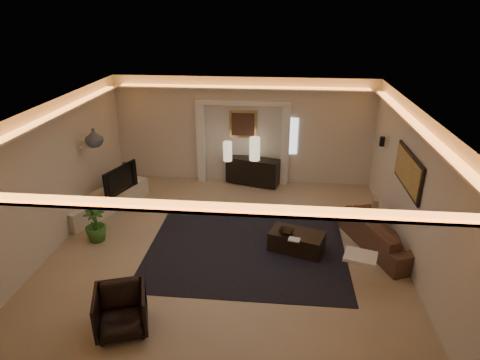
# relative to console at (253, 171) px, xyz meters

# --- Properties ---
(floor) EXTENTS (7.00, 7.00, 0.00)m
(floor) POSITION_rel_console_xyz_m (-0.29, -3.25, -0.40)
(floor) COLOR tan
(floor) RESTS_ON ground
(ceiling) EXTENTS (7.00, 7.00, 0.00)m
(ceiling) POSITION_rel_console_xyz_m (-0.29, -3.25, 2.50)
(ceiling) COLOR white
(ceiling) RESTS_ON ground
(wall_back) EXTENTS (7.00, 0.00, 7.00)m
(wall_back) POSITION_rel_console_xyz_m (-0.29, 0.25, 1.05)
(wall_back) COLOR beige
(wall_back) RESTS_ON ground
(wall_front) EXTENTS (7.00, 0.00, 7.00)m
(wall_front) POSITION_rel_console_xyz_m (-0.29, -6.75, 1.05)
(wall_front) COLOR beige
(wall_front) RESTS_ON ground
(wall_left) EXTENTS (0.00, 7.00, 7.00)m
(wall_left) POSITION_rel_console_xyz_m (-3.79, -3.25, 1.05)
(wall_left) COLOR beige
(wall_left) RESTS_ON ground
(wall_right) EXTENTS (0.00, 7.00, 7.00)m
(wall_right) POSITION_rel_console_xyz_m (3.21, -3.25, 1.05)
(wall_right) COLOR beige
(wall_right) RESTS_ON ground
(cove_soffit) EXTENTS (7.00, 7.00, 0.04)m
(cove_soffit) POSITION_rel_console_xyz_m (-0.29, -3.25, 2.22)
(cove_soffit) COLOR silver
(cove_soffit) RESTS_ON ceiling
(daylight_slit) EXTENTS (0.25, 0.03, 1.00)m
(daylight_slit) POSITION_rel_console_xyz_m (1.06, 0.23, 0.95)
(daylight_slit) COLOR white
(daylight_slit) RESTS_ON wall_back
(area_rug) EXTENTS (4.00, 3.00, 0.01)m
(area_rug) POSITION_rel_console_xyz_m (0.11, -3.45, -0.39)
(area_rug) COLOR black
(area_rug) RESTS_ON ground
(pilaster_left) EXTENTS (0.22, 0.20, 2.20)m
(pilaster_left) POSITION_rel_console_xyz_m (-1.44, 0.15, 0.70)
(pilaster_left) COLOR silver
(pilaster_left) RESTS_ON ground
(pilaster_right) EXTENTS (0.22, 0.20, 2.20)m
(pilaster_right) POSITION_rel_console_xyz_m (0.86, 0.15, 0.70)
(pilaster_right) COLOR silver
(pilaster_right) RESTS_ON ground
(alcove_header) EXTENTS (2.52, 0.20, 0.12)m
(alcove_header) POSITION_rel_console_xyz_m (-0.29, 0.15, 1.85)
(alcove_header) COLOR silver
(alcove_header) RESTS_ON wall_back
(painting_frame) EXTENTS (0.74, 0.04, 0.74)m
(painting_frame) POSITION_rel_console_xyz_m (-0.29, 0.22, 1.25)
(painting_frame) COLOR tan
(painting_frame) RESTS_ON wall_back
(painting_canvas) EXTENTS (0.62, 0.02, 0.62)m
(painting_canvas) POSITION_rel_console_xyz_m (-0.29, 0.19, 1.25)
(painting_canvas) COLOR #4C2D1E
(painting_canvas) RESTS_ON wall_back
(art_panel_frame) EXTENTS (0.04, 1.64, 0.74)m
(art_panel_frame) POSITION_rel_console_xyz_m (3.18, -2.95, 1.30)
(art_panel_frame) COLOR black
(art_panel_frame) RESTS_ON wall_right
(art_panel_gold) EXTENTS (0.02, 1.50, 0.62)m
(art_panel_gold) POSITION_rel_console_xyz_m (3.15, -2.95, 1.30)
(art_panel_gold) COLOR tan
(art_panel_gold) RESTS_ON wall_right
(wall_sconce) EXTENTS (0.12, 0.12, 0.22)m
(wall_sconce) POSITION_rel_console_xyz_m (3.09, -1.05, 1.28)
(wall_sconce) COLOR black
(wall_sconce) RESTS_ON wall_right
(wall_niche) EXTENTS (0.10, 0.55, 0.04)m
(wall_niche) POSITION_rel_console_xyz_m (-3.73, -1.85, 1.25)
(wall_niche) COLOR silver
(wall_niche) RESTS_ON wall_left
(console) EXTENTS (1.51, 0.83, 0.72)m
(console) POSITION_rel_console_xyz_m (0.00, 0.00, 0.00)
(console) COLOR #2F201A
(console) RESTS_ON ground
(lamp_left) EXTENTS (0.28, 0.28, 0.52)m
(lamp_left) POSITION_rel_console_xyz_m (-0.66, -0.23, 0.69)
(lamp_left) COLOR #FFE1BC
(lamp_left) RESTS_ON console
(lamp_right) EXTENTS (0.31, 0.31, 0.62)m
(lamp_right) POSITION_rel_console_xyz_m (0.05, -0.10, 0.69)
(lamp_right) COLOR #FFEAB6
(lamp_right) RESTS_ON console
(media_ledge) EXTENTS (1.51, 2.45, 0.45)m
(media_ledge) POSITION_rel_console_xyz_m (-3.44, -1.90, -0.17)
(media_ledge) COLOR beige
(media_ledge) RESTS_ON ground
(tv) EXTENTS (1.13, 0.50, 0.66)m
(tv) POSITION_rel_console_xyz_m (-3.14, -1.78, 0.38)
(tv) COLOR black
(tv) RESTS_ON media_ledge
(figurine) EXTENTS (0.13, 0.13, 0.34)m
(figurine) POSITION_rel_console_xyz_m (-3.32, -0.76, 0.24)
(figurine) COLOR #322018
(figurine) RESTS_ON media_ledge
(ginger_jar) EXTENTS (0.53, 0.53, 0.42)m
(ginger_jar) POSITION_rel_console_xyz_m (-3.44, -2.03, 1.48)
(ginger_jar) COLOR slate
(ginger_jar) RESTS_ON wall_niche
(plant) EXTENTS (0.51, 0.51, 0.80)m
(plant) POSITION_rel_console_xyz_m (-3.08, -3.28, -0.00)
(plant) COLOR #336523
(plant) RESTS_ON ground
(sofa) EXTENTS (2.30, 1.57, 0.63)m
(sofa) POSITION_rel_console_xyz_m (2.86, -2.97, -0.09)
(sofa) COLOR brown
(sofa) RESTS_ON ground
(throw_blanket) EXTENTS (0.66, 0.59, 0.06)m
(throw_blanket) POSITION_rel_console_xyz_m (2.19, -4.22, 0.15)
(throw_blanket) COLOR silver
(throw_blanket) RESTS_ON sofa
(throw_pillow) EXTENTS (0.15, 0.36, 0.35)m
(throw_pillow) POSITION_rel_console_xyz_m (2.86, -2.14, 0.15)
(throw_pillow) COLOR #998265
(throw_pillow) RESTS_ON sofa
(coffee_table) EXTENTS (1.19, 0.89, 0.40)m
(coffee_table) POSITION_rel_console_xyz_m (1.12, -3.25, -0.20)
(coffee_table) COLOR black
(coffee_table) RESTS_ON ground
(bowl) EXTENTS (0.38, 0.38, 0.07)m
(bowl) POSITION_rel_console_xyz_m (0.90, -3.28, 0.05)
(bowl) COLOR black
(bowl) RESTS_ON coffee_table
(magazine) EXTENTS (0.26, 0.21, 0.03)m
(magazine) POSITION_rel_console_xyz_m (1.06, -3.54, 0.02)
(magazine) COLOR silver
(magazine) RESTS_ON coffee_table
(armchair) EXTENTS (0.97, 0.98, 0.71)m
(armchair) POSITION_rel_console_xyz_m (-1.60, -5.77, -0.04)
(armchair) COLOR black
(armchair) RESTS_ON ground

